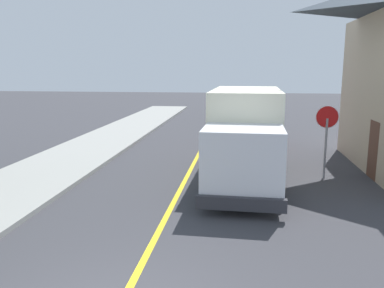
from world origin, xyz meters
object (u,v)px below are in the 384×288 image
at_px(box_truck, 245,131).
at_px(parked_car_far, 242,107).
at_px(parked_car_furthest, 242,100).
at_px(stop_sign, 327,128).
at_px(parked_car_near, 251,130).
at_px(parked_car_mid, 242,115).

xyz_separation_m(box_truck, parked_car_far, (-0.14, 19.29, -0.97)).
bearing_deg(parked_car_furthest, stop_sign, -83.21).
relative_size(box_truck, stop_sign, 2.73).
height_order(parked_car_near, stop_sign, stop_sign).
height_order(parked_car_near, parked_car_furthest, same).
distance_m(parked_car_far, parked_car_furthest, 7.02).
bearing_deg(parked_car_far, parked_car_near, -87.71).
height_order(box_truck, parked_car_near, box_truck).
bearing_deg(stop_sign, parked_car_furthest, 96.79).
bearing_deg(box_truck, parked_car_far, 90.40).
height_order(parked_car_mid, stop_sign, stop_sign).
bearing_deg(parked_car_mid, parked_car_near, -85.80).
bearing_deg(parked_car_near, stop_sign, -67.92).
bearing_deg(parked_car_near, parked_car_mid, 94.20).
xyz_separation_m(parked_car_far, parked_car_furthest, (-0.05, 7.02, 0.00)).
distance_m(parked_car_near, parked_car_mid, 6.35).
distance_m(parked_car_mid, parked_car_far, 6.24).
xyz_separation_m(parked_car_near, parked_car_far, (-0.50, 12.58, 0.00)).
bearing_deg(stop_sign, parked_car_near, 112.08).
xyz_separation_m(parked_car_mid, parked_car_far, (-0.04, 6.24, 0.00)).
bearing_deg(box_truck, parked_car_mid, 90.43).
distance_m(box_truck, parked_car_far, 19.31).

